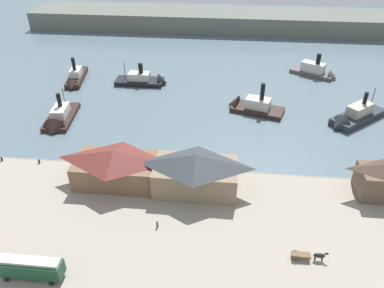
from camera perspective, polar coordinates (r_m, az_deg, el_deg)
ground_plane at (r=89.03m, az=2.05°, el=-3.11°), size 320.00×320.00×0.00m
quay_promenade at (r=72.09m, az=0.75°, el=-13.09°), size 110.00×36.00×1.20m
seawall_edge at (r=85.86m, az=1.88°, el=-4.26°), size 110.00×0.80×1.00m
ferry_shed_customs_shed at (r=81.53m, az=-11.48°, el=-3.24°), size 17.34×10.12×7.81m
ferry_shed_west_terminal at (r=77.69m, az=0.54°, el=-4.20°), size 17.37×10.14×8.51m
street_tram at (r=68.07m, az=-23.30°, el=-16.66°), size 10.64×2.80×4.06m
horse_cart at (r=69.21m, az=17.12°, el=-15.76°), size 5.98×1.30×1.87m
pedestrian_walking_east at (r=73.45m, az=-26.42°, el=-15.15°), size 0.37×0.37×1.51m
pedestrian_near_west_shed at (r=71.90m, az=-5.26°, el=-11.95°), size 0.38×0.38×1.53m
mooring_post_east at (r=98.52m, az=-26.80°, el=-2.03°), size 0.44×0.44×0.90m
mooring_post_center_east at (r=94.06m, az=-22.08°, el=-2.45°), size 0.44×0.44×0.90m
ferry_moored_west at (r=112.57m, az=8.74°, el=5.67°), size 17.44×10.91×11.46m
ferry_approaching_west at (r=110.86m, az=-19.50°, el=3.42°), size 8.43×17.59×9.92m
ferry_mid_harbor at (r=141.28m, az=18.38°, el=10.30°), size 16.53×12.31×9.74m
ferry_near_quay at (r=129.12m, az=-6.91°, el=9.49°), size 17.27×6.43×9.41m
ferry_outer_harbor at (r=114.08m, az=23.19°, el=3.71°), size 18.42×17.15×10.43m
ferry_approaching_east at (r=135.54m, az=-17.18°, el=9.46°), size 7.16×18.13×9.49m
far_headland at (r=188.08m, az=4.64°, el=18.12°), size 180.00×24.00×8.00m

